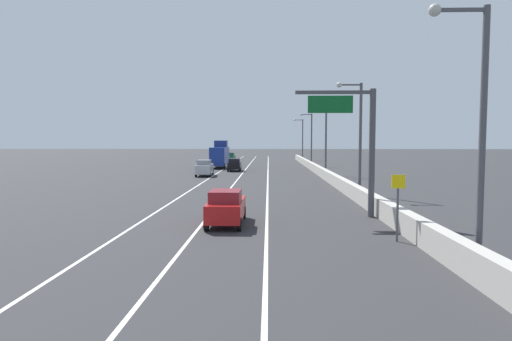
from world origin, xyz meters
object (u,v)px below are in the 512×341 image
car_red_2 (226,207)px  lamp_post_right_second (357,130)px  lamp_post_right_third (324,134)px  car_black_0 (234,165)px  car_green_3 (231,157)px  overhead_sign_gantry (360,137)px  lamp_post_right_fourth (310,135)px  lamp_post_right_near (475,116)px  box_truck (220,155)px  car_silver_1 (204,168)px  lamp_post_right_fifth (301,137)px  speed_advisory_sign (398,202)px

car_red_2 → lamp_post_right_second: bearing=53.9°
lamp_post_right_third → car_black_0: bearing=150.4°
lamp_post_right_second → car_green_3: 60.02m
car_red_2 → car_green_3: 71.18m
overhead_sign_gantry → car_red_2: size_ratio=1.69×
lamp_post_right_second → lamp_post_right_fourth: size_ratio=1.00×
lamp_post_right_near → box_truck: lamp_post_right_near is taller
lamp_post_right_second → lamp_post_right_third: same height
lamp_post_right_fourth → lamp_post_right_third: bearing=-90.4°
box_truck → lamp_post_right_second: bearing=-66.5°
box_truck → lamp_post_right_fourth: bearing=20.1°
overhead_sign_gantry → car_silver_1: (-13.44, 29.10, -3.70)m
lamp_post_right_third → car_red_2: size_ratio=2.09×
lamp_post_right_near → car_silver_1: 42.11m
car_red_2 → box_truck: size_ratio=0.54×
overhead_sign_gantry → car_green_3: (-13.60, 68.42, -3.79)m
car_silver_1 → lamp_post_right_fifth: bearing=70.2°
overhead_sign_gantry → speed_advisory_sign: (0.44, -6.23, -2.96)m
lamp_post_right_near → car_silver_1: bearing=111.7°
lamp_post_right_near → car_red_2: 12.86m
car_green_3 → box_truck: bearing=-89.4°
lamp_post_right_fourth → box_truck: (-15.38, -5.64, -3.32)m
car_black_0 → lamp_post_right_second: bearing=-65.8°
lamp_post_right_third → box_truck: 21.51m
lamp_post_right_fifth → car_silver_1: 45.84m
lamp_post_right_second → car_red_2: (-9.58, -13.14, -4.44)m
car_green_3 → lamp_post_right_fifth: bearing=13.0°
lamp_post_right_near → lamp_post_right_fifth: bearing=90.0°
car_green_3 → car_red_2: bearing=-85.1°
overhead_sign_gantry → lamp_post_right_fifth: size_ratio=0.81×
overhead_sign_gantry → car_black_0: 39.60m
car_green_3 → lamp_post_right_third: bearing=-67.5°
overhead_sign_gantry → car_silver_1: bearing=114.8°
overhead_sign_gantry → box_truck: size_ratio=0.91×
lamp_post_right_near → lamp_post_right_second: same height
lamp_post_right_fourth → car_red_2: (-9.58, -54.07, -4.44)m
box_truck → car_red_2: bearing=-83.2°
lamp_post_right_fifth → car_red_2: size_ratio=2.09×
speed_advisory_sign → lamp_post_right_fifth: bearing=88.8°
car_red_2 → box_truck: bearing=96.8°
lamp_post_right_third → lamp_post_right_fifth: bearing=89.8°
lamp_post_right_fifth → overhead_sign_gantry: bearing=-91.6°
lamp_post_right_third → overhead_sign_gantry: bearing=-93.4°
box_truck → car_green_3: bearing=90.6°
lamp_post_right_fifth → car_red_2: (-9.60, -74.53, -4.44)m
overhead_sign_gantry → lamp_post_right_third: (1.85, 31.10, 0.65)m
lamp_post_right_fifth → car_silver_1: lamp_post_right_fifth is taller
lamp_post_right_fifth → box_truck: 30.49m
car_black_0 → lamp_post_right_near: bearing=-75.5°
lamp_post_right_fifth → car_green_3: 16.64m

